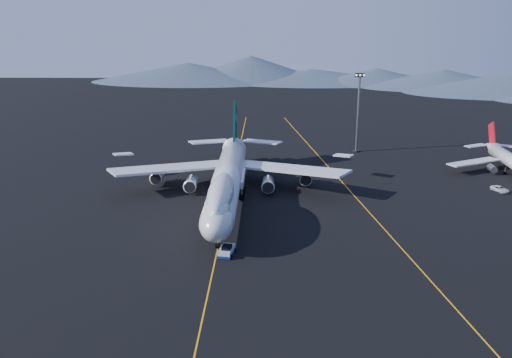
{
  "coord_description": "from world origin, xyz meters",
  "views": [
    {
      "loc": [
        9.6,
        -126.63,
        43.81
      ],
      "look_at": [
        6.7,
        -0.47,
        6.0
      ],
      "focal_mm": 40.0,
      "sensor_mm": 36.0,
      "label": 1
    }
  ],
  "objects_px": {
    "pushback_tug": "(227,251)",
    "service_van": "(500,189)",
    "boeing_747": "(227,179)",
    "floodlight_mast": "(358,113)"
  },
  "relations": [
    {
      "from": "boeing_747",
      "to": "floodlight_mast",
      "type": "relative_size",
      "value": 2.92
    },
    {
      "from": "boeing_747",
      "to": "service_van",
      "type": "distance_m",
      "value": 68.27
    },
    {
      "from": "boeing_747",
      "to": "pushback_tug",
      "type": "relative_size",
      "value": 13.89
    },
    {
      "from": "pushback_tug",
      "to": "floodlight_mast",
      "type": "height_order",
      "value": "floodlight_mast"
    },
    {
      "from": "boeing_747",
      "to": "service_van",
      "type": "xyz_separation_m",
      "value": [
        67.34,
        9.95,
        -5.13
      ]
    },
    {
      "from": "boeing_747",
      "to": "floodlight_mast",
      "type": "height_order",
      "value": "floodlight_mast"
    },
    {
      "from": "pushback_tug",
      "to": "service_van",
      "type": "relative_size",
      "value": 1.05
    },
    {
      "from": "boeing_747",
      "to": "service_van",
      "type": "height_order",
      "value": "boeing_747"
    },
    {
      "from": "pushback_tug",
      "to": "service_van",
      "type": "distance_m",
      "value": 76.42
    },
    {
      "from": "pushback_tug",
      "to": "floodlight_mast",
      "type": "bearing_deg",
      "value": 75.7
    }
  ]
}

